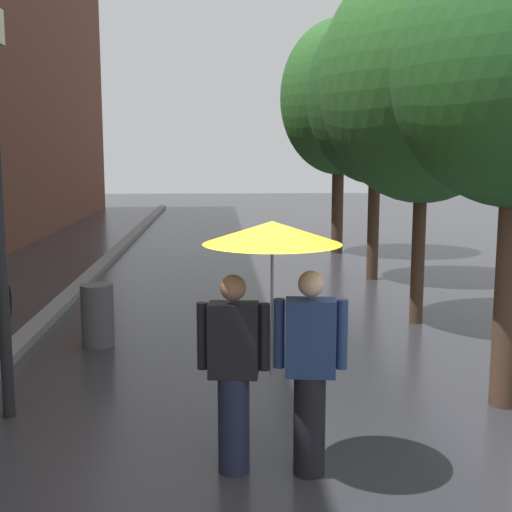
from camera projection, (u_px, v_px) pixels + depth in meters
name	position (u px, v px, depth m)	size (l,w,h in m)	color
ground_plane	(281.00, 477.00, 5.44)	(80.00, 80.00, 0.00)	#2D2D33
kerb_strip	(99.00, 268.00, 15.12)	(0.30, 36.00, 0.12)	slate
street_tree_1	(425.00, 80.00, 9.88)	(3.12, 3.12, 5.53)	#473323
street_tree_2	(377.00, 95.00, 13.53)	(2.83, 2.83, 5.61)	#473323
street_tree_3	(339.00, 98.00, 17.24)	(3.06, 3.06, 6.03)	#473323
couple_under_umbrella	(272.00, 309.00, 5.34)	(1.20, 1.11, 2.08)	#1E233D
litter_bin	(97.00, 315.00, 9.13)	(0.44, 0.44, 0.85)	#4C4C51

